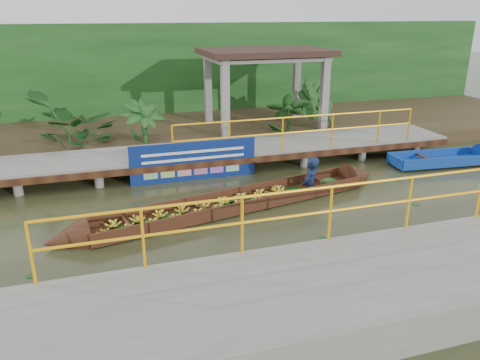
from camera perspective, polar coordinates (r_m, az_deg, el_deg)
name	(u,v)px	position (r m, az deg, el deg)	size (l,w,h in m)	color
ground	(235,212)	(11.01, -0.57, -3.93)	(80.00, 80.00, 0.00)	#2C3018
land_strip	(178,130)	(17.90, -7.57, 6.08)	(30.00, 8.00, 0.45)	#362D1B
far_dock	(203,153)	(13.98, -4.57, 3.33)	(16.00, 2.06, 1.66)	slate
near_dock	(372,289)	(7.88, 15.81, -12.71)	(18.00, 2.40, 1.73)	slate
pavilion	(265,60)	(17.08, 3.04, 14.40)	(4.40, 3.00, 3.00)	slate
foliage_backdrop	(165,74)	(20.01, -9.10, 12.64)	(30.00, 0.80, 4.00)	#133D15
vendor_boat	(250,195)	(11.32, 1.19, -1.79)	(8.71, 2.64, 2.11)	#33150E
moored_blue_boat	(463,158)	(16.06, 25.55, 2.39)	(3.57, 1.21, 0.83)	#0D3796
blue_banner	(194,161)	(12.97, -5.62, 2.34)	(3.52, 0.04, 1.10)	navy
tropical_plants	(134,118)	(15.33, -12.77, 7.38)	(14.28, 1.28, 1.61)	#133D15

